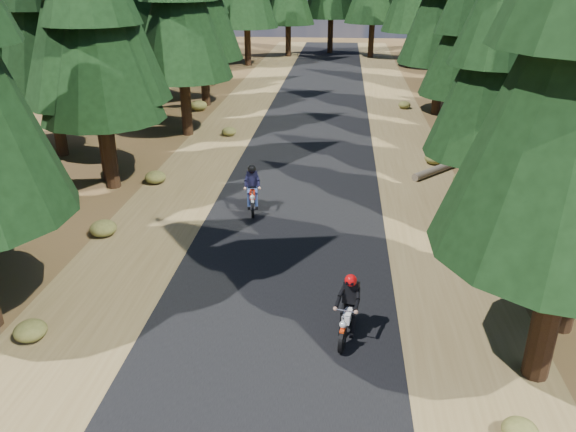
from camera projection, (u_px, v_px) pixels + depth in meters
The scene contains 8 objects.
ground at pixel (283, 274), 15.56m from camera, with size 120.00×120.00×0.00m, color #48371A.
road at pixel (297, 205), 20.12m from camera, with size 6.00×100.00×0.01m, color black.
shoulder_l at pixel (172, 200), 20.52m from camera, with size 3.20×100.00×0.01m, color brown.
shoulder_r at pixel (428, 210), 19.71m from camera, with size 3.20×100.00×0.01m, color brown.
log_near at pixel (451, 164), 23.86m from camera, with size 0.32×0.32×5.06m, color #4C4233.
understory_shrubs at pixel (330, 169), 23.02m from camera, with size 15.14×31.78×0.64m.
rider_lead at pixel (348, 318), 12.68m from camera, with size 0.85×1.79×1.54m.
rider_follow at pixel (252, 196), 19.44m from camera, with size 0.82×1.87×1.62m.
Camera 1 is at (1.46, -13.53, 7.72)m, focal length 35.00 mm.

